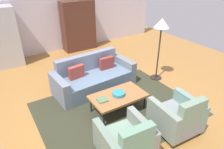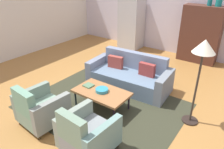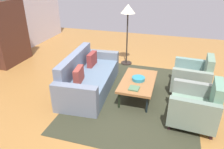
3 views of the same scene
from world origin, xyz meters
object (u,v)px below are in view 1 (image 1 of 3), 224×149
Objects in this scene: book_stack at (102,100)px; cabinet at (78,26)px; coffee_table at (118,97)px; armchair_left at (127,143)px; armchair_right at (178,118)px; refrigerator at (4,37)px; fruit_bowl at (119,94)px; couch at (93,78)px; floor_lamp at (161,29)px.

cabinet is at bearing 72.46° from book_stack.
coffee_table is 1.36× the size of armchair_left.
cabinet is (0.28, 5.17, 0.56)m from armchair_right.
refrigerator is at bearing 108.02° from book_stack.
armchair_left is 5.40m from cabinet.
armchair_right is 3.18× the size of fruit_bowl.
armchair_right is at bearing -62.94° from coffee_table.
armchair_right is (0.60, -2.35, 0.06)m from couch.
cabinet reaches higher than armchair_left.
coffee_table is 4.13m from cabinet.
book_stack is at bearing 133.46° from armchair_right.
book_stack is (-0.40, 0.01, -0.02)m from fruit_bowl.
refrigerator is 1.08× the size of floor_lamp.
armchair_left is 5.20m from refrigerator.
armchair_right reaches higher than couch.
cabinet is (1.26, 3.99, 0.48)m from book_stack.
book_stack is (-0.98, 1.18, 0.08)m from armchair_right.
armchair_left is (-0.60, -2.35, 0.06)m from couch.
floor_lamp is at bearing 16.87° from book_stack.
couch reaches higher than coffee_table.
floor_lamp is at bearing 20.66° from coffee_table.
book_stack is at bearing 68.21° from couch.
couch is at bearing -107.38° from cabinet.
fruit_bowl is at bearing 0.00° from coffee_table.
couch is 1.80× the size of coffee_table.
couch is at bearing 90.28° from coffee_table.
armchair_right is 1.54m from book_stack.
armchair_left is at bearing -100.55° from book_stack.
couch reaches higher than fruit_bowl.
refrigerator reaches higher than couch.
armchair_right reaches higher than fruit_bowl.
book_stack is at bearing 178.10° from fruit_bowl.
coffee_table is 0.07m from fruit_bowl.
floor_lamp is (1.75, 0.66, 1.00)m from fruit_bowl.
cabinet reaches higher than fruit_bowl.
fruit_bowl reaches higher than coffee_table.
floor_lamp is (1.16, 1.83, 1.10)m from armchair_right.
fruit_bowl is 0.16× the size of floor_lamp.
book_stack is 0.12× the size of cabinet.
floor_lamp is (0.89, -3.34, 0.54)m from cabinet.
couch is 3.23m from refrigerator.
couch is 1.20× the size of cabinet.
refrigerator is (-1.26, 3.88, 0.51)m from book_stack.
cabinet is (0.88, 2.82, 0.61)m from couch.
couch is 2.17m from floor_lamp.
coffee_table is at bearing 66.85° from armchair_left.
armchair_left is 1.20m from armchair_right.
coffee_table is at bearing 120.77° from armchair_right.
book_stack is at bearing -71.98° from refrigerator.
couch reaches higher than book_stack.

